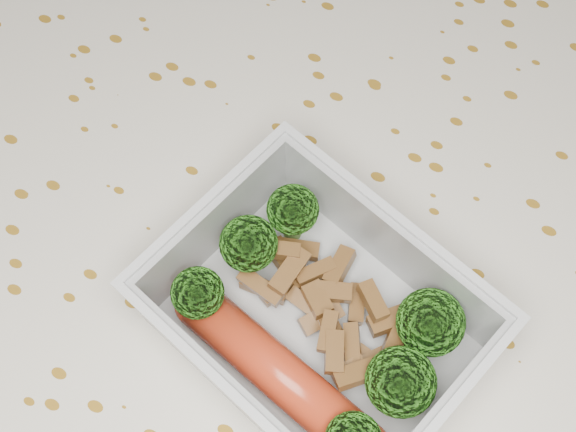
% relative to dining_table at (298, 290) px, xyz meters
% --- Properties ---
extents(dining_table, '(1.40, 0.90, 0.75)m').
position_rel_dining_table_xyz_m(dining_table, '(0.00, 0.00, 0.00)').
color(dining_table, brown).
rests_on(dining_table, ground).
extents(tablecloth, '(1.46, 0.96, 0.19)m').
position_rel_dining_table_xyz_m(tablecloth, '(0.00, 0.00, 0.05)').
color(tablecloth, silver).
rests_on(tablecloth, dining_table).
extents(lunch_container, '(0.21, 0.18, 0.06)m').
position_rel_dining_table_xyz_m(lunch_container, '(0.03, -0.05, 0.11)').
color(lunch_container, silver).
rests_on(lunch_container, tablecloth).
extents(broccoli_florets, '(0.16, 0.14, 0.05)m').
position_rel_dining_table_xyz_m(broccoli_florets, '(0.04, -0.04, 0.12)').
color(broccoli_florets, '#608C3F').
rests_on(broccoli_florets, lunch_container).
extents(meat_pile, '(0.11, 0.08, 0.03)m').
position_rel_dining_table_xyz_m(meat_pile, '(0.04, -0.04, 0.11)').
color(meat_pile, brown).
rests_on(meat_pile, lunch_container).
extents(sausage, '(0.15, 0.06, 0.03)m').
position_rel_dining_table_xyz_m(sausage, '(0.03, -0.08, 0.11)').
color(sausage, red).
rests_on(sausage, lunch_container).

